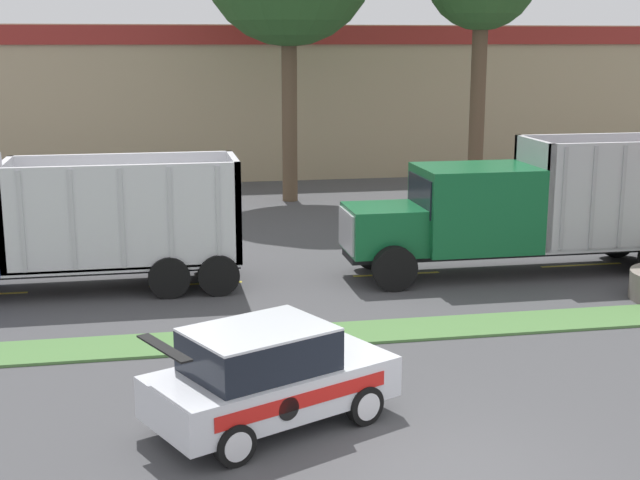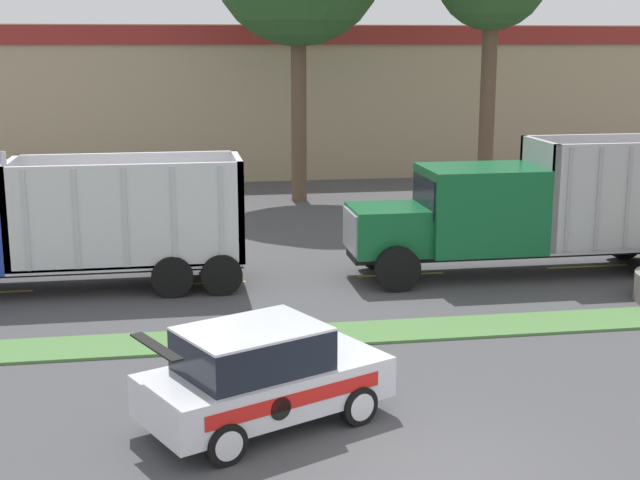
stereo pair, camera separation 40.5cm
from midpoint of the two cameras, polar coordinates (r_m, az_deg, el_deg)
The scene contains 8 objects.
ground_plane at distance 13.59m, azimuth 8.32°, elevation -14.59°, with size 600.00×600.00×0.00m, color #474749.
grass_verge at distance 19.28m, azimuth 2.55°, elevation -5.99°, with size 120.00×1.44×0.06m, color #517F42.
centre_line_4 at distance 23.43m, azimuth -7.22°, elevation -2.76°, with size 2.40×0.14×0.01m, color yellow.
centre_line_5 at distance 24.21m, azimuth 5.66°, elevation -2.21°, with size 2.40×0.14×0.01m, color yellow.
centre_line_6 at distance 26.12m, azimuth 17.18°, elevation -1.63°, with size 2.40×0.14×0.01m, color yellow.
dump_truck_lead at distance 24.62m, azimuth 13.95°, elevation 1.58°, with size 11.61×2.59×3.63m.
rally_car at distance 14.65m, azimuth -2.96°, elevation -8.63°, with size 4.41×3.38×1.75m.
store_building_backdrop at distance 45.64m, azimuth -5.74°, elevation 9.13°, with size 43.96×12.10×6.87m.
Camera 2 is at (-3.64, -11.51, 6.19)m, focal length 50.00 mm.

